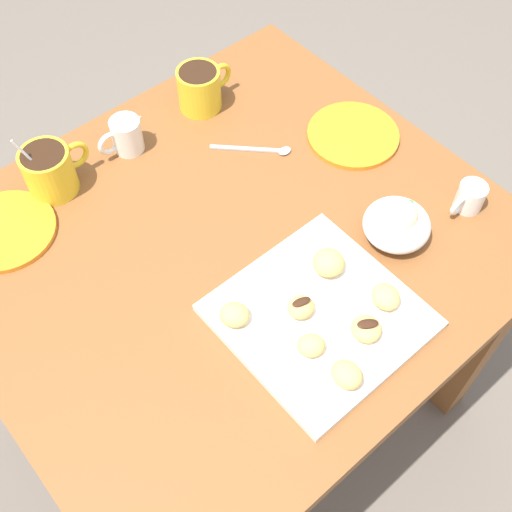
{
  "coord_description": "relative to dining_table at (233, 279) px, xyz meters",
  "views": [
    {
      "loc": [
        -0.41,
        -0.55,
        1.65
      ],
      "look_at": [
        0.0,
        -0.07,
        0.73
      ],
      "focal_mm": 45.12,
      "sensor_mm": 36.0,
      "label": 1
    }
  ],
  "objects": [
    {
      "name": "ground_plane",
      "position": [
        0.0,
        0.0,
        -0.58
      ],
      "size": [
        8.0,
        8.0,
        0.0
      ],
      "primitive_type": "plane",
      "color": "#665B51"
    },
    {
      "name": "dining_table",
      "position": [
        0.0,
        0.0,
        0.0
      ],
      "size": [
        0.95,
        0.85,
        0.71
      ],
      "color": "brown",
      "rests_on": "ground_plane"
    },
    {
      "name": "pastry_plate_square",
      "position": [
        0.01,
        -0.22,
        0.14
      ],
      "size": [
        0.3,
        0.3,
        0.02
      ],
      "primitive_type": "cube",
      "color": "white",
      "rests_on": "dining_table"
    },
    {
      "name": "coffee_mug_yellow_left",
      "position": [
        -0.17,
        0.31,
        0.18
      ],
      "size": [
        0.13,
        0.09,
        0.14
      ],
      "color": "yellow",
      "rests_on": "dining_table"
    },
    {
      "name": "coffee_mug_yellow_right",
      "position": [
        0.18,
        0.31,
        0.18
      ],
      "size": [
        0.13,
        0.09,
        0.09
      ],
      "color": "yellow",
      "rests_on": "dining_table"
    },
    {
      "name": "cream_pitcher_white",
      "position": [
        -0.01,
        0.31,
        0.17
      ],
      "size": [
        0.1,
        0.06,
        0.07
      ],
      "color": "white",
      "rests_on": "dining_table"
    },
    {
      "name": "ice_cream_bowl",
      "position": [
        0.23,
        -0.18,
        0.17
      ],
      "size": [
        0.12,
        0.12,
        0.09
      ],
      "color": "white",
      "rests_on": "dining_table"
    },
    {
      "name": "chocolate_sauce_pitcher",
      "position": [
        0.39,
        -0.23,
        0.16
      ],
      "size": [
        0.09,
        0.05,
        0.06
      ],
      "color": "white",
      "rests_on": "dining_table"
    },
    {
      "name": "saucer_orange_left",
      "position": [
        0.35,
        0.04,
        0.13
      ],
      "size": [
        0.19,
        0.19,
        0.01
      ],
      "primitive_type": "cylinder",
      "color": "orange",
      "rests_on": "dining_table"
    },
    {
      "name": "saucer_orange_right",
      "position": [
        -0.3,
        0.28,
        0.13
      ],
      "size": [
        0.18,
        0.18,
        0.01
      ],
      "primitive_type": "cylinder",
      "color": "orange",
      "rests_on": "dining_table"
    },
    {
      "name": "loose_spoon_near_saucer",
      "position": [
        0.19,
        0.13,
        0.13
      ],
      "size": [
        0.12,
        0.12,
        0.01
      ],
      "color": "silver",
      "rests_on": "dining_table"
    },
    {
      "name": "beignet_0",
      "position": [
        -0.1,
        -0.14,
        0.16
      ],
      "size": [
        0.07,
        0.07,
        0.03
      ],
      "primitive_type": "ellipsoid",
      "rotation": [
        0.0,
        0.0,
        0.65
      ],
      "color": "#E5B260",
      "rests_on": "pastry_plate_square"
    },
    {
      "name": "beignet_1",
      "position": [
        -0.01,
        -0.2,
        0.16
      ],
      "size": [
        0.05,
        0.05,
        0.03
      ],
      "primitive_type": "ellipsoid",
      "rotation": [
        0.0,
        0.0,
        3.06
      ],
      "color": "#E5B260",
      "rests_on": "pastry_plate_square"
    },
    {
      "name": "chocolate_drizzle_1",
      "position": [
        -0.01,
        -0.2,
        0.18
      ],
      "size": [
        0.03,
        0.02,
        0.0
      ],
      "primitive_type": "ellipsoid",
      "rotation": [
        0.0,
        0.0,
        2.86
      ],
      "color": "#381E11",
      "rests_on": "beignet_1"
    },
    {
      "name": "beignet_2",
      "position": [
        0.11,
        -0.27,
        0.16
      ],
      "size": [
        0.06,
        0.07,
        0.03
      ],
      "primitive_type": "ellipsoid",
      "rotation": [
        0.0,
        0.0,
        1.2
      ],
      "color": "#E5B260",
      "rests_on": "pastry_plate_square"
    },
    {
      "name": "beignet_3",
      "position": [
        -0.04,
        -0.33,
        0.16
      ],
      "size": [
        0.04,
        0.05,
        0.03
      ],
      "primitive_type": "ellipsoid",
      "rotation": [
        0.0,
        0.0,
        4.71
      ],
      "color": "#E5B260",
      "rests_on": "pastry_plate_square"
    },
    {
      "name": "beignet_4",
      "position": [
        0.04,
        -0.29,
        0.16
      ],
      "size": [
        0.05,
        0.06,
        0.03
      ],
      "primitive_type": "ellipsoid",
      "rotation": [
        0.0,
        0.0,
        3.02
      ],
      "color": "#E5B260",
      "rests_on": "pastry_plate_square"
    },
    {
      "name": "chocolate_drizzle_4",
      "position": [
        0.04,
        -0.29,
        0.18
      ],
      "size": [
        0.04,
        0.03,
        0.0
      ],
      "primitive_type": "ellipsoid",
      "rotation": [
        0.0,
        0.0,
        2.57
      ],
      "color": "#381E11",
      "rests_on": "beignet_4"
    },
    {
      "name": "beignet_5",
      "position": [
        0.08,
        -0.16,
        0.16
      ],
      "size": [
        0.06,
        0.06,
        0.04
      ],
      "primitive_type": "ellipsoid",
      "rotation": [
        0.0,
        0.0,
        1.52
      ],
      "color": "#E5B260",
      "rests_on": "pastry_plate_square"
    },
    {
      "name": "beignet_6",
      "position": [
        -0.05,
        -0.26,
        0.16
      ],
      "size": [
        0.06,
        0.06,
        0.03
      ],
      "primitive_type": "ellipsoid",
      "rotation": [
        0.0,
        0.0,
        5.7
      ],
      "color": "#E5B260",
      "rests_on": "pastry_plate_square"
    }
  ]
}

